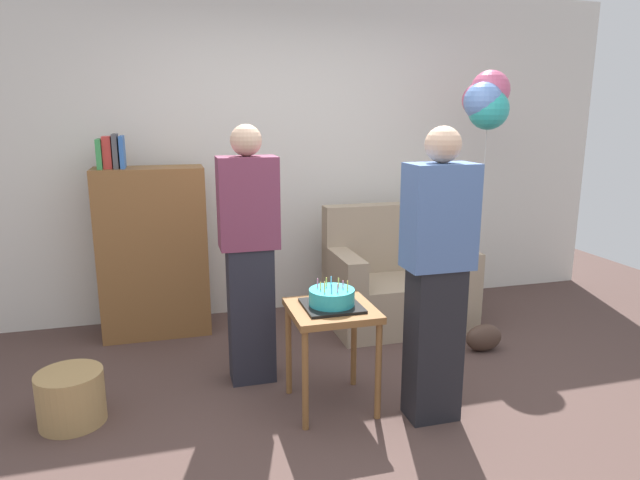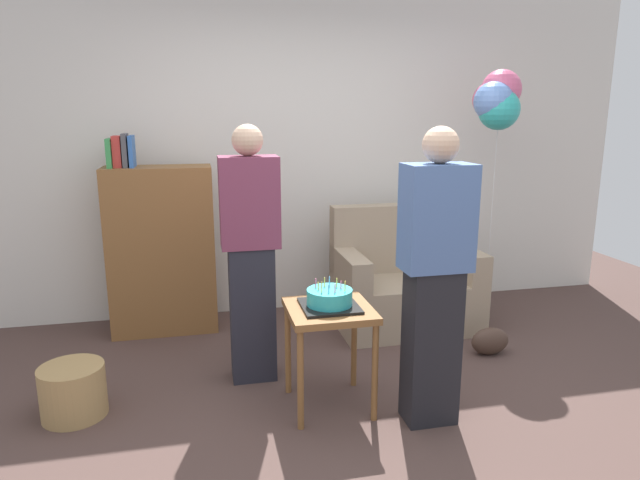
# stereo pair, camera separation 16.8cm
# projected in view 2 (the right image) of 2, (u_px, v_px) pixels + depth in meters

# --- Properties ---
(ground_plane) EXTENTS (8.00, 8.00, 0.00)m
(ground_plane) POSITION_uv_depth(u_px,v_px,m) (361.00, 425.00, 3.07)
(ground_plane) COLOR #4C3833
(wall_back) EXTENTS (6.00, 0.10, 2.70)m
(wall_back) POSITION_uv_depth(u_px,v_px,m) (295.00, 154.00, 4.72)
(wall_back) COLOR silver
(wall_back) RESTS_ON ground_plane
(couch) EXTENTS (1.10, 0.70, 0.96)m
(couch) POSITION_uv_depth(u_px,v_px,m) (404.00, 284.00, 4.49)
(couch) COLOR gray
(couch) RESTS_ON ground_plane
(bookshelf) EXTENTS (0.80, 0.36, 1.55)m
(bookshelf) POSITION_uv_depth(u_px,v_px,m) (161.00, 249.00, 4.30)
(bookshelf) COLOR brown
(bookshelf) RESTS_ON ground_plane
(side_table) EXTENTS (0.48, 0.48, 0.61)m
(side_table) POSITION_uv_depth(u_px,v_px,m) (329.00, 323.00, 3.18)
(side_table) COLOR brown
(side_table) RESTS_ON ground_plane
(birthday_cake) EXTENTS (0.32, 0.32, 0.17)m
(birthday_cake) POSITION_uv_depth(u_px,v_px,m) (330.00, 299.00, 3.14)
(birthday_cake) COLOR black
(birthday_cake) RESTS_ON side_table
(person_blowing_candles) EXTENTS (0.36, 0.22, 1.63)m
(person_blowing_candles) POSITION_uv_depth(u_px,v_px,m) (251.00, 254.00, 3.46)
(person_blowing_candles) COLOR #23232D
(person_blowing_candles) RESTS_ON ground_plane
(person_holding_cake) EXTENTS (0.36, 0.22, 1.63)m
(person_holding_cake) POSITION_uv_depth(u_px,v_px,m) (434.00, 278.00, 2.96)
(person_holding_cake) COLOR black
(person_holding_cake) RESTS_ON ground_plane
(wicker_basket) EXTENTS (0.36, 0.36, 0.30)m
(wicker_basket) POSITION_uv_depth(u_px,v_px,m) (73.00, 391.00, 3.15)
(wicker_basket) COLOR #A88451
(wicker_basket) RESTS_ON ground_plane
(handbag) EXTENTS (0.28, 0.14, 0.20)m
(handbag) POSITION_uv_depth(u_px,v_px,m) (490.00, 341.00, 3.96)
(handbag) COLOR #473328
(handbag) RESTS_ON ground_plane
(balloon_bunch) EXTENTS (0.40, 0.40, 2.02)m
(balloon_bunch) POSITION_uv_depth(u_px,v_px,m) (497.00, 100.00, 4.25)
(balloon_bunch) COLOR silver
(balloon_bunch) RESTS_ON ground_plane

